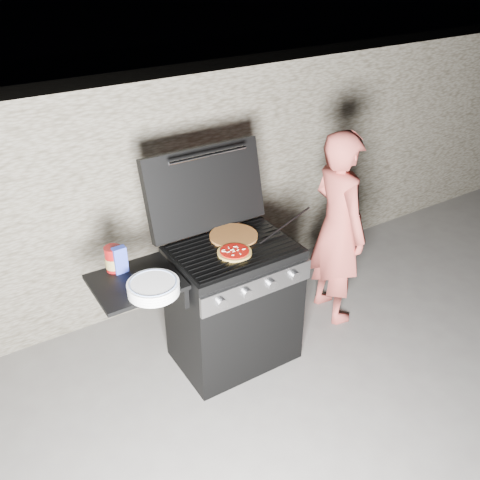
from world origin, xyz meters
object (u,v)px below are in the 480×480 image
gas_grill (202,316)px  pizza_topped (234,252)px  person (338,228)px  sauce_jar (113,258)px

gas_grill → pizza_topped: 0.52m
pizza_topped → person: size_ratio=0.14×
gas_grill → sauce_jar: size_ratio=8.54×
gas_grill → sauce_jar: (-0.48, 0.17, 0.53)m
sauce_jar → person: person is taller
gas_grill → pizza_topped: size_ratio=6.14×
sauce_jar → gas_grill: bearing=-19.6°
gas_grill → pizza_topped: bearing=-17.2°
sauce_jar → pizza_topped: bearing=-18.8°
gas_grill → sauce_jar: 0.73m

